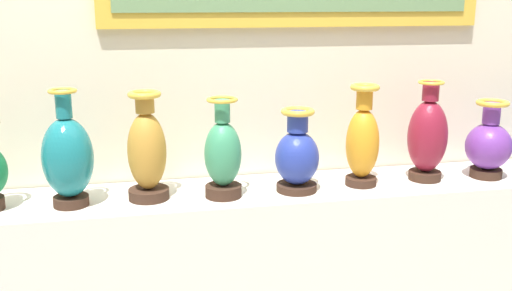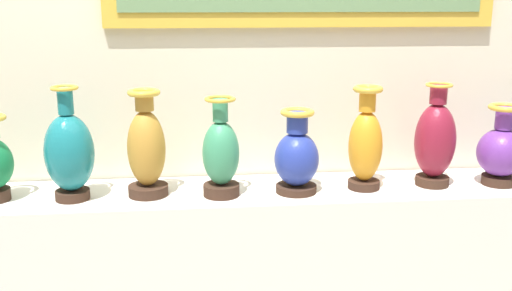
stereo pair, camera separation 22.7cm
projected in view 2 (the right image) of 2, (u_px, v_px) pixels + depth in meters
back_wall at (251, 67)px, 2.46m from camera, size 4.93×0.14×2.81m
vase_teal at (69, 153)px, 2.16m from camera, size 0.18×0.18×0.43m
vase_ochre at (146, 149)px, 2.21m from camera, size 0.15×0.15×0.41m
vase_jade at (221, 155)px, 2.21m from camera, size 0.14×0.14×0.38m
vase_cobalt at (297, 157)px, 2.25m from camera, size 0.17×0.17×0.33m
vase_amber at (365, 144)px, 2.29m from camera, size 0.13×0.13×0.41m
vase_burgundy at (435, 141)px, 2.33m from camera, size 0.16×0.16×0.41m
vase_violet at (501, 151)px, 2.35m from camera, size 0.19×0.19×0.33m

